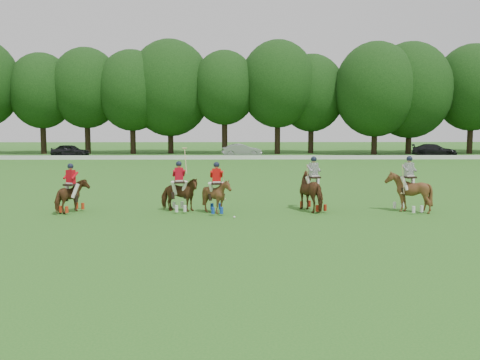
{
  "coord_description": "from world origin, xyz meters",
  "views": [
    {
      "loc": [
        0.96,
        -19.27,
        3.92
      ],
      "look_at": [
        1.28,
        4.2,
        1.4
      ],
      "focal_mm": 40.0,
      "sensor_mm": 36.0,
      "label": 1
    }
  ],
  "objects_px": {
    "polo_red_a": "(71,195)",
    "polo_stripe_b": "(408,192)",
    "polo_ball": "(234,217)",
    "polo_red_b": "(179,194)",
    "polo_red_c": "(217,195)",
    "polo_stripe_a": "(313,191)",
    "car_mid": "(242,150)",
    "car_right": "(434,150)",
    "car_left": "(70,151)"
  },
  "relations": [
    {
      "from": "polo_red_b",
      "to": "polo_stripe_b",
      "type": "xyz_separation_m",
      "value": [
        10.1,
        -0.22,
        0.12
      ]
    },
    {
      "from": "car_mid",
      "to": "polo_ball",
      "type": "distance_m",
      "value": 40.05
    },
    {
      "from": "car_mid",
      "to": "polo_ball",
      "type": "height_order",
      "value": "car_mid"
    },
    {
      "from": "polo_red_a",
      "to": "polo_red_c",
      "type": "relative_size",
      "value": 0.96
    },
    {
      "from": "car_right",
      "to": "polo_stripe_b",
      "type": "height_order",
      "value": "polo_stripe_b"
    },
    {
      "from": "car_left",
      "to": "car_mid",
      "type": "distance_m",
      "value": 19.78
    },
    {
      "from": "car_right",
      "to": "polo_red_c",
      "type": "distance_m",
      "value": 45.76
    },
    {
      "from": "car_left",
      "to": "car_mid",
      "type": "relative_size",
      "value": 0.95
    },
    {
      "from": "car_mid",
      "to": "polo_stripe_a",
      "type": "bearing_deg",
      "value": 177.09
    },
    {
      "from": "polo_red_a",
      "to": "polo_stripe_a",
      "type": "relative_size",
      "value": 0.89
    },
    {
      "from": "polo_red_b",
      "to": "polo_red_c",
      "type": "height_order",
      "value": "polo_red_b"
    },
    {
      "from": "polo_ball",
      "to": "polo_red_b",
      "type": "bearing_deg",
      "value": 145.4
    },
    {
      "from": "polo_red_b",
      "to": "polo_stripe_a",
      "type": "height_order",
      "value": "polo_red_b"
    },
    {
      "from": "car_mid",
      "to": "car_right",
      "type": "relative_size",
      "value": 0.89
    },
    {
      "from": "polo_stripe_a",
      "to": "polo_red_a",
      "type": "bearing_deg",
      "value": -178.27
    },
    {
      "from": "car_left",
      "to": "polo_red_c",
      "type": "xyz_separation_m",
      "value": [
        18.03,
        -38.85,
        0.07
      ]
    },
    {
      "from": "car_left",
      "to": "car_right",
      "type": "height_order",
      "value": "car_right"
    },
    {
      "from": "polo_ball",
      "to": "polo_red_c",
      "type": "bearing_deg",
      "value": 122.88
    },
    {
      "from": "polo_red_b",
      "to": "polo_stripe_a",
      "type": "distance_m",
      "value": 5.96
    },
    {
      "from": "polo_red_b",
      "to": "polo_stripe_b",
      "type": "height_order",
      "value": "polo_red_b"
    },
    {
      "from": "car_mid",
      "to": "car_right",
      "type": "distance_m",
      "value": 22.42
    },
    {
      "from": "polo_red_a",
      "to": "polo_stripe_a",
      "type": "distance_m",
      "value": 10.66
    },
    {
      "from": "car_right",
      "to": "car_mid",
      "type": "bearing_deg",
      "value": 107.92
    },
    {
      "from": "polo_red_c",
      "to": "polo_stripe_a",
      "type": "height_order",
      "value": "polo_stripe_a"
    },
    {
      "from": "car_mid",
      "to": "polo_stripe_a",
      "type": "distance_m",
      "value": 38.3
    },
    {
      "from": "car_left",
      "to": "car_right",
      "type": "xyz_separation_m",
      "value": [
        42.2,
        0.0,
        0.0
      ]
    },
    {
      "from": "car_mid",
      "to": "polo_red_b",
      "type": "distance_m",
      "value": 38.51
    },
    {
      "from": "car_left",
      "to": "polo_red_a",
      "type": "height_order",
      "value": "polo_red_a"
    },
    {
      "from": "polo_stripe_b",
      "to": "polo_ball",
      "type": "distance_m",
      "value": 7.86
    },
    {
      "from": "polo_red_a",
      "to": "polo_stripe_b",
      "type": "xyz_separation_m",
      "value": [
        14.79,
        -0.04,
        0.14
      ]
    },
    {
      "from": "car_left",
      "to": "polo_ball",
      "type": "xyz_separation_m",
      "value": [
        18.79,
        -40.03,
        -0.68
      ]
    },
    {
      "from": "polo_red_a",
      "to": "polo_red_c",
      "type": "distance_m",
      "value": 6.37
    },
    {
      "from": "polo_red_a",
      "to": "polo_red_b",
      "type": "bearing_deg",
      "value": 2.18
    },
    {
      "from": "car_left",
      "to": "polo_red_a",
      "type": "xyz_separation_m",
      "value": [
        11.67,
        -38.53,
        0.04
      ]
    },
    {
      "from": "polo_red_a",
      "to": "polo_stripe_b",
      "type": "height_order",
      "value": "polo_stripe_b"
    },
    {
      "from": "polo_red_b",
      "to": "car_right",
      "type": "bearing_deg",
      "value": 56.02
    },
    {
      "from": "car_mid",
      "to": "polo_red_b",
      "type": "xyz_separation_m",
      "value": [
        -3.42,
        -38.35,
        0.05
      ]
    },
    {
      "from": "car_mid",
      "to": "polo_red_b",
      "type": "height_order",
      "value": "polo_red_b"
    },
    {
      "from": "car_right",
      "to": "polo_red_b",
      "type": "distance_m",
      "value": 46.25
    },
    {
      "from": "polo_stripe_a",
      "to": "polo_ball",
      "type": "relative_size",
      "value": 27.01
    },
    {
      "from": "polo_stripe_b",
      "to": "polo_ball",
      "type": "relative_size",
      "value": 27.41
    },
    {
      "from": "car_right",
      "to": "polo_red_c",
      "type": "bearing_deg",
      "value": 166.02
    },
    {
      "from": "polo_red_c",
      "to": "polo_ball",
      "type": "xyz_separation_m",
      "value": [
        0.76,
        -1.18,
        -0.75
      ]
    },
    {
      "from": "polo_red_b",
      "to": "polo_red_c",
      "type": "bearing_deg",
      "value": -16.66
    },
    {
      "from": "polo_red_c",
      "to": "polo_stripe_b",
      "type": "bearing_deg",
      "value": 1.9
    },
    {
      "from": "polo_ball",
      "to": "car_mid",
      "type": "bearing_deg",
      "value": 88.58
    },
    {
      "from": "polo_stripe_a",
      "to": "polo_stripe_b",
      "type": "xyz_separation_m",
      "value": [
        4.14,
        -0.36,
        0.02
      ]
    },
    {
      "from": "car_mid",
      "to": "polo_red_a",
      "type": "xyz_separation_m",
      "value": [
        -8.12,
        -38.53,
        0.02
      ]
    },
    {
      "from": "car_mid",
      "to": "polo_red_c",
      "type": "xyz_separation_m",
      "value": [
        -1.76,
        -38.85,
        0.05
      ]
    },
    {
      "from": "car_mid",
      "to": "polo_red_c",
      "type": "bearing_deg",
      "value": 170.71
    }
  ]
}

